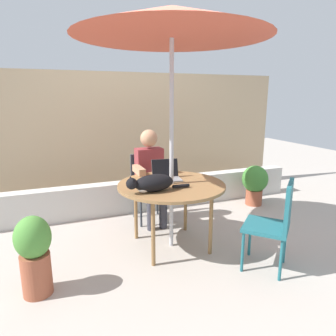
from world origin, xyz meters
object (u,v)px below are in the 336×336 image
Objects in this scene: chair_occupied at (147,182)px; person_seated at (151,172)px; potted_plant_by_chair at (34,253)px; potted_plant_near_fence at (255,182)px; patio_table at (171,188)px; laptop at (166,174)px; cat at (152,183)px; patio_umbrella at (172,22)px; chair_empty at (276,219)px.

person_seated is at bearing -90.00° from chair_occupied.
potted_plant_by_chair is at bearing -137.79° from chair_occupied.
potted_plant_near_fence is 0.88× the size of potted_plant_by_chair.
patio_table is at bearing 15.43° from potted_plant_by_chair.
laptop is 0.49m from cat.
cat is at bearing -154.01° from potted_plant_near_fence.
patio_table is at bearing -94.66° from laptop.
laptop is at bearing 22.72° from potted_plant_by_chair.
person_seated reaches higher than laptop.
patio_umbrella is at bearing -90.00° from chair_occupied.
patio_umbrella is 1.77m from person_seated.
patio_umbrella is 2.79× the size of chair_occupied.
chair_occupied is 0.71m from laptop.
patio_umbrella is at bearing 15.43° from potted_plant_by_chair.
potted_plant_near_fence is at bearing 2.39° from person_seated.
potted_plant_by_chair is (-1.36, -1.08, -0.31)m from person_seated.
cat reaches higher than potted_plant_near_fence.
chair_occupied is at bearing 42.21° from potted_plant_by_chair.
person_seated is at bearing -177.61° from potted_plant_near_fence.
potted_plant_near_fence is (1.68, -0.09, -0.16)m from chair_occupied.
patio_umbrella is 3.75× the size of cat.
cat reaches higher than chair_occupied.
patio_umbrella is 1.99m from chair_occupied.
patio_umbrella is at bearing -94.66° from laptop.
chair_occupied reaches higher than potted_plant_near_fence.
chair_empty is (0.73, -1.65, 0.00)m from chair_occupied.
potted_plant_by_chair is at bearing -159.32° from potted_plant_near_fence.
laptop is (0.02, 0.20, 0.11)m from patio_table.
laptop is at bearing -88.57° from chair_occupied.
chair_occupied is 1.00× the size of chair_empty.
patio_umbrella reaches higher than potted_plant_by_chair.
person_seated is at bearing 72.43° from cat.
potted_plant_near_fence is (1.96, 0.96, -0.45)m from cat.
person_seated is 1.76× the size of potted_plant_by_chair.
laptop reaches higher than potted_plant_by_chair.
patio_table is 1.88m from potted_plant_near_fence.
chair_occupied is at bearing 74.95° from cat.
potted_plant_near_fence is (0.95, 1.56, -0.16)m from chair_empty.
chair_empty is 1.83m from potted_plant_near_fence.
patio_table is at bearing -90.00° from person_seated.
person_seated is 1.86× the size of cat.
chair_occupied is 0.72× the size of person_seated.
laptop is (0.02, 0.20, -1.52)m from patio_umbrella.
person_seated is 1.71m from potted_plant_near_fence.
chair_empty is 1.21m from cat.
patio_table is at bearing -155.32° from potted_plant_near_fence.
chair_occupied is at bearing 90.00° from patio_table.
chair_occupied is (0.00, 0.86, -0.15)m from patio_table.
potted_plant_near_fence is at bearing 18.94° from laptop.
cat is (-0.28, -0.89, 0.12)m from person_seated.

